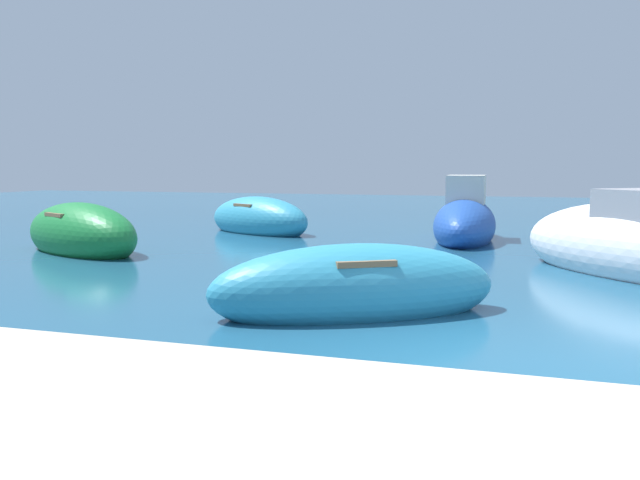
# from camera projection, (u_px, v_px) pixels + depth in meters

# --- Properties ---
(ground) EXTENTS (80.00, 80.00, 0.00)m
(ground) POSITION_uv_depth(u_px,v_px,m) (582.00, 372.00, 6.84)
(ground) COLOR #1E5170
(moored_boat_1) EXTENTS (4.40, 3.39, 1.41)m
(moored_boat_1) POSITION_uv_depth(u_px,v_px,m) (259.00, 220.00, 21.02)
(moored_boat_1) COLOR teal
(moored_boat_1) RESTS_ON ground
(moored_boat_6) EXTENTS (4.57, 3.45, 1.50)m
(moored_boat_6) POSITION_uv_depth(u_px,v_px,m) (81.00, 234.00, 16.26)
(moored_boat_6) COLOR #197233
(moored_boat_6) RESTS_ON ground
(moored_boat_7) EXTENTS (1.95, 5.00, 2.08)m
(moored_boat_7) POSITION_uv_depth(u_px,v_px,m) (465.00, 222.00, 18.82)
(moored_boat_7) COLOR #1E479E
(moored_boat_7) RESTS_ON ground
(moored_boat_8) EXTENTS (4.12, 3.34, 1.25)m
(moored_boat_8) POSITION_uv_depth(u_px,v_px,m) (355.00, 289.00, 9.45)
(moored_boat_8) COLOR teal
(moored_boat_8) RESTS_ON ground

